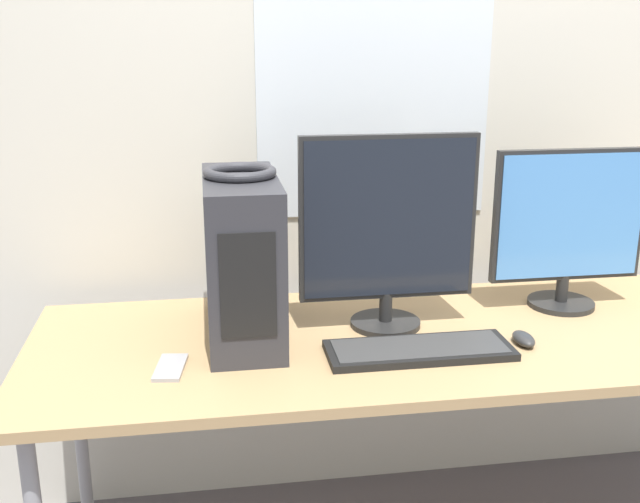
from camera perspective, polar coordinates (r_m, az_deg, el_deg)
The scene contains 9 objects.
wall_back at distance 2.49m, azimuth 5.88°, elevation 11.03°, with size 8.00×0.07×2.70m.
desk at distance 2.16m, azimuth 8.90°, elevation -7.28°, with size 2.26×0.78×0.77m.
pc_tower at distance 2.04m, azimuth -5.93°, elevation -0.49°, with size 0.20×0.48×0.44m.
headphones at distance 1.99m, azimuth -6.13°, elevation 6.04°, with size 0.19×0.19×0.03m.
monitor_main at distance 2.08m, azimuth 5.20°, elevation 1.79°, with size 0.50×0.20×0.55m.
monitor_right_near at distance 2.35m, azimuth 18.40°, elevation 1.90°, with size 0.47×0.20×0.49m.
keyboard at distance 1.99m, azimuth 7.57°, elevation -7.45°, with size 0.49×0.17×0.02m.
mouse at distance 2.10m, azimuth 15.25°, elevation -6.44°, with size 0.05×0.10×0.03m.
cell_phone at distance 1.93m, azimuth -11.33°, elevation -8.66°, with size 0.09×0.16×0.01m.
Camera 1 is at (-0.63, -1.49, 1.58)m, focal length 42.00 mm.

